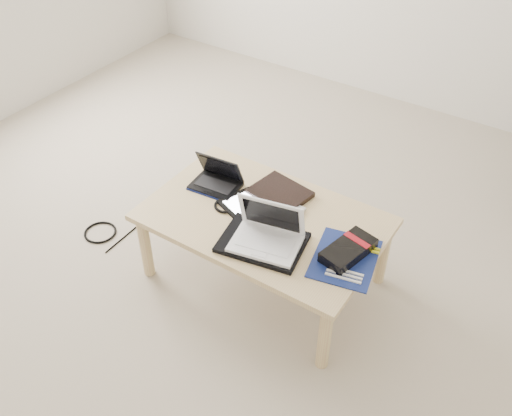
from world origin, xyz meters
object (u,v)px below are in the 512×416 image
Objects in this scene: gpu_box at (348,251)px; netbook at (217,180)px; coffee_table at (264,225)px; white_laptop at (268,234)px.

netbook is at bearing 173.56° from gpu_box.
coffee_table is at bearing 178.29° from gpu_box.
gpu_box is at bearing -1.71° from coffee_table.
coffee_table is 3.31× the size of white_laptop.
white_laptop reaches higher than netbook.
netbook reaches higher than gpu_box.
coffee_table is at bearing -12.70° from netbook.
gpu_box is (0.76, -0.09, -0.01)m from netbook.
netbook is 0.49m from white_laptop.
coffee_table is 0.34m from netbook.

